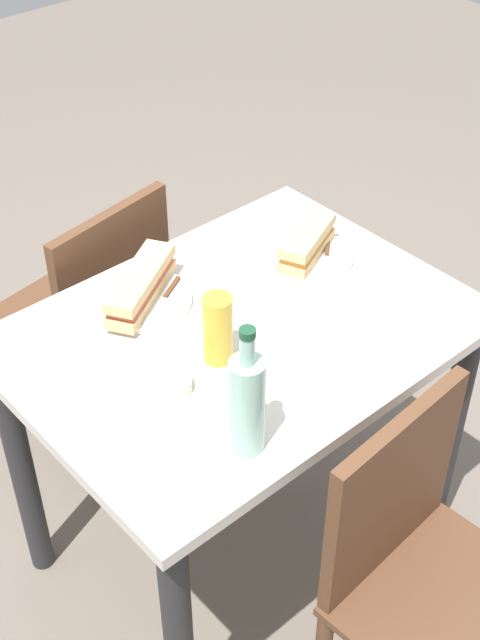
# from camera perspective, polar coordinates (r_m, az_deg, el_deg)

# --- Properties ---
(ground_plane) EXTENTS (8.00, 8.00, 0.00)m
(ground_plane) POSITION_cam_1_polar(r_m,az_deg,el_deg) (2.45, -0.00, -14.50)
(ground_plane) COLOR #6B6056
(dining_table) EXTENTS (0.99, 0.74, 0.77)m
(dining_table) POSITION_cam_1_polar(r_m,az_deg,el_deg) (1.98, -0.00, -3.63)
(dining_table) COLOR beige
(dining_table) RESTS_ON ground
(chair_far) EXTENTS (0.43, 0.43, 0.85)m
(chair_far) POSITION_cam_1_polar(r_m,az_deg,el_deg) (1.84, 12.00, -15.94)
(chair_far) COLOR brown
(chair_far) RESTS_ON ground
(chair_near) EXTENTS (0.46, 0.46, 0.85)m
(chair_near) POSITION_cam_1_polar(r_m,az_deg,el_deg) (2.41, -9.56, 0.40)
(chair_near) COLOR brown
(chair_near) RESTS_ON ground
(plate_near) EXTENTS (0.23, 0.23, 0.01)m
(plate_near) POSITION_cam_1_polar(r_m,az_deg,el_deg) (1.96, -6.47, 1.32)
(plate_near) COLOR white
(plate_near) RESTS_ON dining_table
(baguette_sandwich_near) EXTENTS (0.26, 0.20, 0.07)m
(baguette_sandwich_near) POSITION_cam_1_polar(r_m,az_deg,el_deg) (1.93, -6.56, 2.29)
(baguette_sandwich_near) COLOR #DBB77A
(baguette_sandwich_near) RESTS_ON plate_near
(knife_near) EXTENTS (0.16, 0.10, 0.01)m
(knife_near) POSITION_cam_1_polar(r_m,az_deg,el_deg) (1.94, -4.97, 1.50)
(knife_near) COLOR silver
(knife_near) RESTS_ON plate_near
(plate_far) EXTENTS (0.23, 0.23, 0.01)m
(plate_far) POSITION_cam_1_polar(r_m,az_deg,el_deg) (2.09, 4.38, 4.17)
(plate_far) COLOR silver
(plate_far) RESTS_ON dining_table
(baguette_sandwich_far) EXTENTS (0.21, 0.15, 0.07)m
(baguette_sandwich_far) POSITION_cam_1_polar(r_m,az_deg,el_deg) (2.07, 4.43, 5.12)
(baguette_sandwich_far) COLOR #DBB77A
(baguette_sandwich_far) RESTS_ON plate_far
(knife_far) EXTENTS (0.14, 0.12, 0.01)m
(knife_far) POSITION_cam_1_polar(r_m,az_deg,el_deg) (2.08, 5.72, 4.24)
(knife_far) COLOR silver
(knife_far) RESTS_ON plate_far
(water_bottle) EXTENTS (0.07, 0.07, 0.28)m
(water_bottle) POSITION_cam_1_polar(r_m,az_deg,el_deg) (1.55, 0.46, -5.48)
(water_bottle) COLOR #99C6B7
(water_bottle) RESTS_ON dining_table
(beer_glass) EXTENTS (0.06, 0.06, 0.16)m
(beer_glass) POSITION_cam_1_polar(r_m,az_deg,el_deg) (1.76, -1.48, -0.59)
(beer_glass) COLOR gold
(beer_glass) RESTS_ON dining_table
(olive_bowl) EXTENTS (0.08, 0.08, 0.03)m
(olive_bowl) POSITION_cam_1_polar(r_m,az_deg,el_deg) (1.73, -4.53, -4.22)
(olive_bowl) COLOR silver
(olive_bowl) RESTS_ON dining_table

